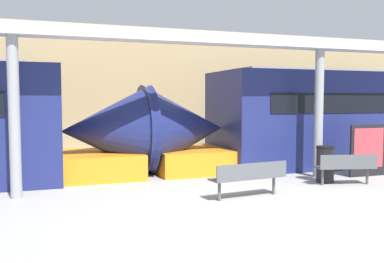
% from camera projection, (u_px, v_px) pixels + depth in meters
% --- Properties ---
extents(ground_plane, '(60.00, 60.00, 0.00)m').
position_uv_depth(ground_plane, '(259.00, 211.00, 8.41)').
color(ground_plane, '#9E9B96').
extents(station_wall, '(56.00, 0.20, 5.00)m').
position_uv_depth(station_wall, '(150.00, 92.00, 16.70)').
color(station_wall, tan).
rests_on(station_wall, ground_plane).
extents(train_left, '(14.65, 2.93, 3.20)m').
position_uv_depth(train_left, '(348.00, 119.00, 15.04)').
color(train_left, navy).
rests_on(train_left, ground_plane).
extents(bench_near, '(1.86, 0.66, 0.81)m').
position_uv_depth(bench_near, '(249.00, 176.00, 9.53)').
color(bench_near, '#4C4F54').
rests_on(bench_near, ground_plane).
extents(bench_far, '(1.57, 0.79, 0.81)m').
position_uv_depth(bench_far, '(347.00, 166.00, 10.98)').
color(bench_far, '#4C4F54').
rests_on(bench_far, ground_plane).
extents(trash_bin, '(0.48, 0.48, 0.97)m').
position_uv_depth(trash_bin, '(325.00, 164.00, 11.37)').
color(trash_bin, black).
rests_on(trash_bin, ground_plane).
extents(poster_board, '(1.21, 0.07, 1.49)m').
position_uv_depth(poster_board, '(368.00, 150.00, 12.26)').
color(poster_board, black).
rests_on(poster_board, ground_plane).
extents(support_column_near, '(0.25, 0.25, 3.60)m').
position_uv_depth(support_column_near, '(319.00, 114.00, 12.05)').
color(support_column_near, gray).
rests_on(support_column_near, ground_plane).
extents(support_column_far, '(0.25, 0.25, 3.60)m').
position_uv_depth(support_column_far, '(14.00, 118.00, 9.42)').
color(support_column_far, gray).
rests_on(support_column_far, ground_plane).
extents(canopy_beam, '(28.00, 0.60, 0.28)m').
position_uv_depth(canopy_beam, '(320.00, 44.00, 11.90)').
color(canopy_beam, '#B7B7BC').
rests_on(canopy_beam, support_column_near).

